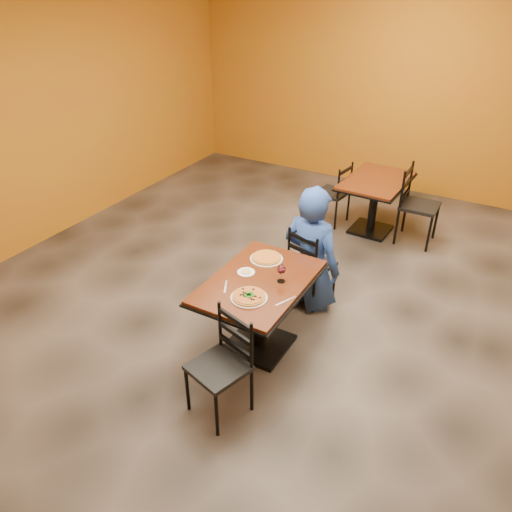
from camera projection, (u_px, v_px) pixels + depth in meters
The scene contains 19 objects.
floor at pixel (282, 317), 5.10m from camera, with size 7.00×8.00×0.01m, color black.
wall_back at pixel (407, 93), 7.33m from camera, with size 7.00×0.01×3.00m, color #AC5813.
wall_left at pixel (22, 126), 5.82m from camera, with size 0.01×8.00×3.00m, color #AC5813.
table_main at pixel (259, 298), 4.44m from camera, with size 0.83×1.23×0.75m.
table_second at pixel (375, 193), 6.48m from camera, with size 0.80×1.15×0.75m.
chair_main_near at pixel (218, 368), 3.82m from camera, with size 0.40×0.40×0.89m, color black, non-canonical shape.
chair_main_far at pixel (312, 264), 5.17m from camera, with size 0.39×0.39×0.87m, color black, non-canonical shape.
chair_second_left at pixel (332, 193), 6.79m from camera, with size 0.39×0.39×0.87m, color black, non-canonical shape.
chair_second_right at pixel (420, 206), 6.25m from camera, with size 0.45×0.45×1.00m, color black, non-canonical shape.
diner at pixel (312, 248), 5.00m from camera, with size 0.65×0.43×1.34m, color navy.
plate_main at pixel (249, 298), 4.10m from camera, with size 0.31×0.31×0.01m, color white.
pizza_main at pixel (249, 296), 4.09m from camera, with size 0.28×0.28×0.02m, color maroon.
plate_far at pixel (266, 259), 4.64m from camera, with size 0.31×0.31×0.01m, color white.
pizza_far at pixel (266, 257), 4.63m from camera, with size 0.28×0.28×0.02m, color orange.
side_plate at pixel (246, 272), 4.44m from camera, with size 0.16×0.16×0.01m, color white.
dip at pixel (246, 271), 4.43m from camera, with size 0.09×0.09×0.01m, color tan.
wine_glass at pixel (281, 273), 4.27m from camera, with size 0.08×0.08×0.18m, color white, non-canonical shape.
fork at pixel (226, 287), 4.24m from camera, with size 0.01×0.19×0.00m, color silver.
knife at pixel (286, 301), 4.06m from camera, with size 0.01×0.21×0.00m, color silver.
Camera 1 is at (1.76, -3.67, 3.14)m, focal length 34.58 mm.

